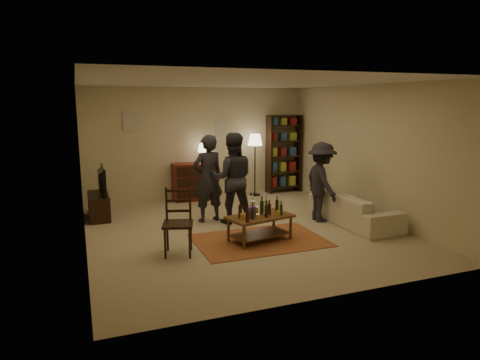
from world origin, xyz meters
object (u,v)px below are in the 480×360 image
coffee_table (260,218)px  person_right (232,178)px  dresser (194,180)px  bookshelf (284,153)px  dining_chair (178,219)px  sofa (354,208)px  floor_lamp (255,144)px  person_by_sofa (321,182)px  tv_stand (99,200)px  person_left (208,178)px

coffee_table → person_right: 1.34m
dresser → bookshelf: 2.50m
dresser → coffee_table: bearing=-86.0°
coffee_table → dining_chair: bearing=-176.2°
sofa → person_right: size_ratio=1.17×
bookshelf → person_right: bookshelf is taller
person_right → dresser: bearing=-69.7°
bookshelf → dining_chair: bearing=-135.2°
dresser → floor_lamp: size_ratio=0.87×
coffee_table → floor_lamp: (1.33, 3.37, 0.92)m
bookshelf → sofa: (-0.05, -3.18, -0.73)m
person_by_sofa → tv_stand: bearing=72.3°
person_left → person_by_sofa: person_left is taller
bookshelf → person_by_sofa: size_ratio=1.27×
bookshelf → floor_lamp: size_ratio=1.29×
tv_stand → person_by_sofa: 4.53m
bookshelf → person_by_sofa: bearing=-101.2°
person_by_sofa → sofa: bearing=-123.8°
person_left → person_right: (0.42, -0.25, 0.02)m
coffee_table → tv_stand: bearing=134.7°
person_by_sofa → dresser: bearing=40.7°
tv_stand → floor_lamp: size_ratio=0.68×
person_right → person_by_sofa: 1.77m
dresser → person_left: 1.98m
coffee_table → sofa: bearing=8.5°
dining_chair → floor_lamp: 4.49m
dresser → bookshelf: bearing=1.6°
bookshelf → person_right: size_ratio=1.13×
dining_chair → tv_stand: 2.83m
coffee_table → dining_chair: dining_chair is taller
bookshelf → sofa: 3.26m
floor_lamp → person_by_sofa: size_ratio=0.99×
person_right → person_by_sofa: size_ratio=1.12×
floor_lamp → sofa: 3.32m
person_right → person_by_sofa: person_right is taller
coffee_table → person_by_sofa: size_ratio=0.76×
sofa → coffee_table: bearing=98.5°
sofa → person_left: person_left is taller
dresser → person_right: size_ratio=0.77×
floor_lamp → person_by_sofa: 2.71m
bookshelf → floor_lamp: (-0.87, -0.13, 0.28)m
coffee_table → person_by_sofa: (1.65, 0.73, 0.39)m
coffee_table → sofa: coffee_table is taller
dining_chair → sofa: size_ratio=0.51×
tv_stand → person_by_sofa: person_by_sofa is taller
tv_stand → person_right: person_right is taller
dresser → person_by_sofa: size_ratio=0.86×
dresser → person_by_sofa: person_by_sofa is taller
coffee_table → person_right: person_right is taller
person_left → person_right: 0.49m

